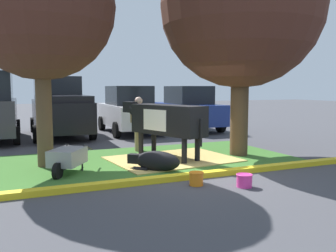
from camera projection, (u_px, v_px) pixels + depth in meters
ground_plane at (196, 170)px, 8.75m from camera, size 80.00×80.00×0.00m
grass_island at (149, 160)px, 9.95m from camera, size 7.80×4.22×0.02m
curb_yellow at (186, 176)px, 7.88m from camera, size 9.00×0.24×0.12m
hay_bedding at (172, 159)px, 9.95m from camera, size 3.44×2.73×0.04m
shade_tree_left at (40, 6)px, 8.74m from camera, size 3.56×3.56×5.68m
shade_tree_right at (241, 7)px, 10.23m from camera, size 4.54×4.54×6.48m
cow_holstein at (165, 120)px, 10.08m from camera, size 1.48×3.03×1.53m
calf_lying at (156, 161)px, 8.62m from camera, size 1.15×1.15×0.48m
person_handler at (139, 122)px, 11.22m from camera, size 0.53×0.34×1.67m
wheelbarrow at (67, 157)px, 8.29m from camera, size 1.20×1.49×0.63m
bucket_orange at (196, 178)px, 7.38m from camera, size 0.30×0.30×0.27m
bucket_pink at (244, 180)px, 7.26m from camera, size 0.33×0.33×0.26m
pickup_truck_black at (60, 108)px, 15.06m from camera, size 2.36×5.46×2.42m
hatchback_white at (129, 110)px, 15.88m from camera, size 2.14×4.46×2.02m
sedan_blue at (188, 109)px, 17.02m from camera, size 2.14×4.46×2.02m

